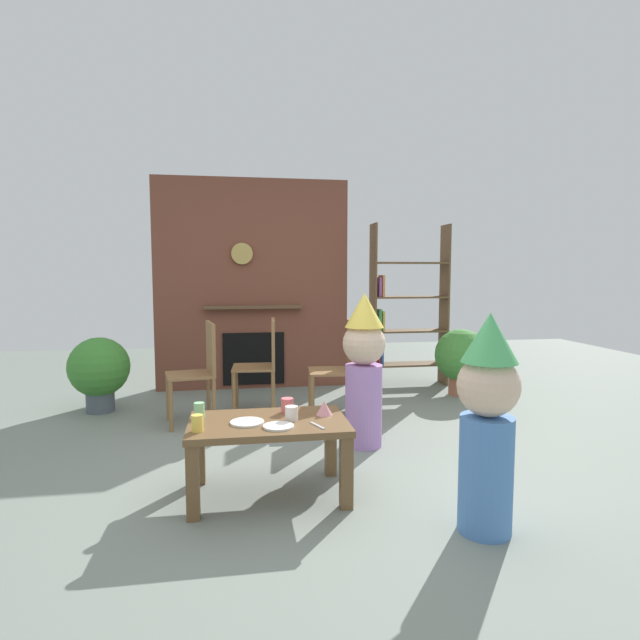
{
  "coord_description": "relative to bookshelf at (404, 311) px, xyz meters",
  "views": [
    {
      "loc": [
        -0.47,
        -3.37,
        1.34
      ],
      "look_at": [
        0.15,
        0.4,
        0.98
      ],
      "focal_mm": 28.72,
      "sensor_mm": 36.0,
      "label": 1
    }
  ],
  "objects": [
    {
      "name": "coffee_table",
      "position": [
        -1.78,
        -2.78,
        -0.51
      ],
      "size": [
        0.94,
        0.58,
        0.46
      ],
      "color": "brown",
      "rests_on": "ground_plane"
    },
    {
      "name": "dining_chair_middle",
      "position": [
        -1.71,
        -0.94,
        -0.38
      ],
      "size": [
        0.43,
        0.43,
        0.9
      ],
      "rotation": [
        0.0,
        0.0,
        3.07
      ],
      "color": "olive",
      "rests_on": "ground_plane"
    },
    {
      "name": "dining_chair_left",
      "position": [
        -2.28,
        -1.19,
        -0.38
      ],
      "size": [
        0.47,
        0.47,
        0.9
      ],
      "rotation": [
        0.0,
        0.0,
        3.33
      ],
      "color": "olive",
      "rests_on": "ground_plane"
    },
    {
      "name": "ground_plane",
      "position": [
        -1.49,
        -2.4,
        -0.89
      ],
      "size": [
        12.0,
        12.0,
        0.0
      ],
      "primitive_type": "plane",
      "color": "gray"
    },
    {
      "name": "paper_cup_near_right",
      "position": [
        -1.64,
        -2.8,
        -0.39
      ],
      "size": [
        0.08,
        0.08,
        0.09
      ],
      "primitive_type": "cylinder",
      "color": "silver",
      "rests_on": "coffee_table"
    },
    {
      "name": "paper_plate_front",
      "position": [
        -1.9,
        -2.82,
        -0.42
      ],
      "size": [
        0.2,
        0.2,
        0.01
      ],
      "primitive_type": "cylinder",
      "color": "white",
      "rests_on": "coffee_table"
    },
    {
      "name": "potted_plant_short",
      "position": [
        -3.26,
        -0.66,
        -0.47
      ],
      "size": [
        0.57,
        0.57,
        0.72
      ],
      "color": "#4C5660",
      "rests_on": "ground_plane"
    },
    {
      "name": "potted_plant_tall",
      "position": [
        0.46,
        -0.57,
        -0.47
      ],
      "size": [
        0.57,
        0.57,
        0.72
      ],
      "color": "#9E5B42",
      "rests_on": "ground_plane"
    },
    {
      "name": "brick_fireplace_feature",
      "position": [
        -1.77,
        0.2,
        0.3
      ],
      "size": [
        2.2,
        0.28,
        2.4
      ],
      "color": "brown",
      "rests_on": "ground_plane"
    },
    {
      "name": "table_fork",
      "position": [
        -1.5,
        -2.94,
        -0.43
      ],
      "size": [
        0.07,
        0.15,
        0.01
      ],
      "primitive_type": "cube",
      "rotation": [
        0.0,
        0.0,
        1.95
      ],
      "color": "silver",
      "rests_on": "coffee_table"
    },
    {
      "name": "birthday_cake_slice",
      "position": [
        -1.43,
        -2.71,
        -0.38
      ],
      "size": [
        0.1,
        0.1,
        0.09
      ],
      "primitive_type": "cone",
      "color": "pink",
      "rests_on": "coffee_table"
    },
    {
      "name": "dining_chair_right",
      "position": [
        -1.02,
        -1.25,
        -0.38
      ],
      "size": [
        0.43,
        0.43,
        0.9
      ],
      "rotation": [
        0.0,
        0.0,
        3.05
      ],
      "color": "olive",
      "rests_on": "ground_plane"
    },
    {
      "name": "child_with_cone_hat",
      "position": [
        -0.7,
        -3.4,
        -0.29
      ],
      "size": [
        0.32,
        0.32,
        1.14
      ],
      "rotation": [
        0.0,
        0.0,
        2.62
      ],
      "color": "#4C7FC6",
      "rests_on": "ground_plane"
    },
    {
      "name": "paper_cup_far_left",
      "position": [
        -2.18,
        -2.93,
        -0.38
      ],
      "size": [
        0.06,
        0.06,
        0.09
      ],
      "primitive_type": "cylinder",
      "color": "#F2CC4C",
      "rests_on": "coffee_table"
    },
    {
      "name": "child_in_pink",
      "position": [
        -1.0,
        -2.01,
        -0.26
      ],
      "size": [
        0.33,
        0.33,
        1.19
      ],
      "rotation": [
        0.0,
        0.0,
        -2.36
      ],
      "color": "#B27FCC",
      "rests_on": "ground_plane"
    },
    {
      "name": "paper_cup_center",
      "position": [
        -1.65,
        -2.62,
        -0.38
      ],
      "size": [
        0.08,
        0.08,
        0.09
      ],
      "primitive_type": "cylinder",
      "color": "#E5666B",
      "rests_on": "coffee_table"
    },
    {
      "name": "bookshelf",
      "position": [
        0.0,
        0.0,
        0.0
      ],
      "size": [
        0.9,
        0.28,
        1.9
      ],
      "color": "brown",
      "rests_on": "ground_plane"
    },
    {
      "name": "paper_cup_near_left",
      "position": [
        -2.19,
        -2.65,
        -0.38
      ],
      "size": [
        0.06,
        0.06,
        0.09
      ],
      "primitive_type": "cylinder",
      "color": "#8CD18C",
      "rests_on": "coffee_table"
    },
    {
      "name": "paper_plate_rear",
      "position": [
        -1.73,
        -2.93,
        -0.42
      ],
      "size": [
        0.18,
        0.18,
        0.01
      ],
      "primitive_type": "cylinder",
      "color": "white",
      "rests_on": "coffee_table"
    }
  ]
}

